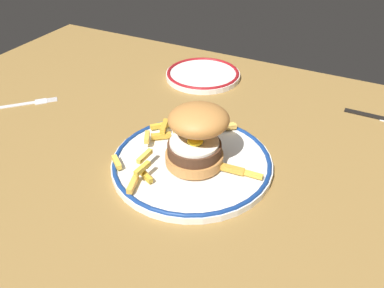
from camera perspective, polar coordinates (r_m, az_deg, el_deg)
The scene contains 7 objects.
ground_plane at distance 70.71cm, azimuth 4.37°, elevation -4.08°, with size 144.45×88.36×4.00cm, color olive.
dinner_plate at distance 68.24cm, azimuth 0.00°, elevation -2.58°, with size 27.22×27.22×1.60cm.
burger at distance 64.37cm, azimuth 0.67°, elevation 1.36°, with size 13.98×14.01×10.34cm.
fries_pile at distance 70.05cm, azimuth -1.85°, elevation 0.02°, with size 24.27×25.19×2.34cm.
side_plate at distance 97.59cm, azimuth 1.56°, elevation 9.83°, with size 17.67×17.67×1.60cm.
fork at distance 93.49cm, azimuth -22.64°, elevation 5.31°, with size 11.01×11.30×0.36cm.
knife at distance 89.75cm, azimuth 25.45°, elevation 3.32°, with size 18.01×1.88×0.70cm.
Camera 1 is at (19.93, -51.07, 42.66)cm, focal length 37.67 mm.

